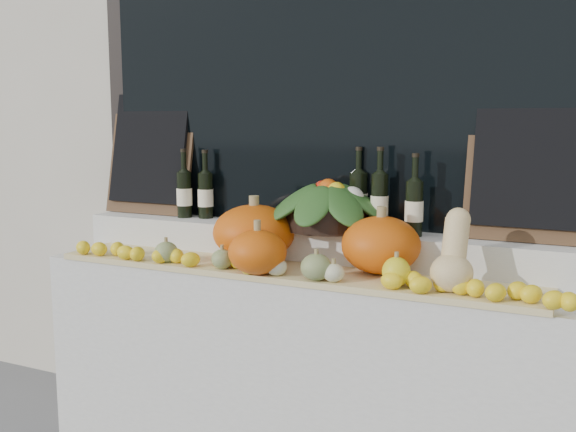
{
  "coord_description": "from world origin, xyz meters",
  "views": [
    {
      "loc": [
        1.13,
        -0.94,
        1.51
      ],
      "look_at": [
        0.0,
        1.45,
        1.12
      ],
      "focal_mm": 40.0,
      "sensor_mm": 36.0,
      "label": 1
    }
  ],
  "objects_px": {
    "produce_bowl": "(328,204)",
    "pumpkin_left": "(254,232)",
    "wine_bottle_tall": "(358,200)",
    "butternut_squash": "(453,257)",
    "pumpkin_right": "(381,245)"
  },
  "relations": [
    {
      "from": "produce_bowl",
      "to": "pumpkin_left",
      "type": "bearing_deg",
      "value": -153.13
    },
    {
      "from": "pumpkin_left",
      "to": "wine_bottle_tall",
      "type": "distance_m",
      "value": 0.48
    },
    {
      "from": "butternut_squash",
      "to": "pumpkin_left",
      "type": "bearing_deg",
      "value": 170.27
    },
    {
      "from": "pumpkin_left",
      "to": "produce_bowl",
      "type": "distance_m",
      "value": 0.35
    },
    {
      "from": "pumpkin_left",
      "to": "pumpkin_right",
      "type": "relative_size",
      "value": 1.15
    },
    {
      "from": "pumpkin_right",
      "to": "butternut_squash",
      "type": "height_order",
      "value": "butternut_squash"
    },
    {
      "from": "pumpkin_left",
      "to": "produce_bowl",
      "type": "xyz_separation_m",
      "value": [
        0.29,
        0.15,
        0.12
      ]
    },
    {
      "from": "pumpkin_left",
      "to": "wine_bottle_tall",
      "type": "bearing_deg",
      "value": 29.93
    },
    {
      "from": "pumpkin_right",
      "to": "butternut_squash",
      "type": "distance_m",
      "value": 0.34
    },
    {
      "from": "pumpkin_left",
      "to": "butternut_squash",
      "type": "bearing_deg",
      "value": -9.73
    },
    {
      "from": "produce_bowl",
      "to": "wine_bottle_tall",
      "type": "distance_m",
      "value": 0.14
    },
    {
      "from": "wine_bottle_tall",
      "to": "pumpkin_left",
      "type": "bearing_deg",
      "value": -150.07
    },
    {
      "from": "butternut_squash",
      "to": "produce_bowl",
      "type": "bearing_deg",
      "value": 153.61
    },
    {
      "from": "butternut_squash",
      "to": "wine_bottle_tall",
      "type": "xyz_separation_m",
      "value": [
        -0.5,
        0.38,
        0.14
      ]
    },
    {
      "from": "pumpkin_right",
      "to": "butternut_squash",
      "type": "relative_size",
      "value": 1.08
    }
  ]
}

